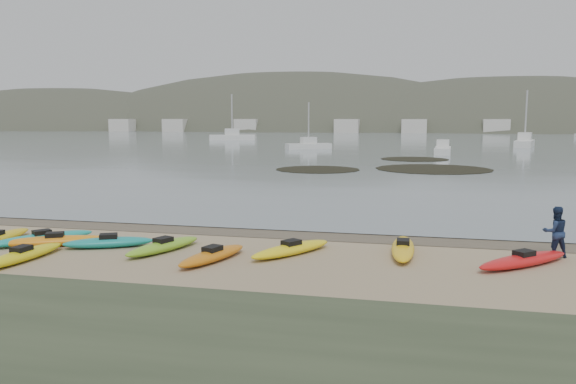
# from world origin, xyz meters

# --- Properties ---
(ground) EXTENTS (600.00, 600.00, 0.00)m
(ground) POSITION_xyz_m (0.00, 0.00, 0.00)
(ground) COLOR tan
(ground) RESTS_ON ground
(wet_sand) EXTENTS (60.00, 60.00, 0.00)m
(wet_sand) POSITION_xyz_m (0.00, -0.30, 0.00)
(wet_sand) COLOR brown
(wet_sand) RESTS_ON ground
(water) EXTENTS (1200.00, 1200.00, 0.00)m
(water) POSITION_xyz_m (0.00, 300.00, 0.01)
(water) COLOR slate
(water) RESTS_ON ground
(kayaks) EXTENTS (22.59, 8.54, 0.34)m
(kayaks) POSITION_xyz_m (-1.38, -3.76, 0.17)
(kayaks) COLOR red
(kayaks) RESTS_ON ground
(person_east) EXTENTS (0.88, 0.76, 1.58)m
(person_east) POSITION_xyz_m (8.87, -2.01, 0.79)
(person_east) COLOR navy
(person_east) RESTS_ON ground
(kelp_mats) EXTENTS (17.56, 20.77, 0.04)m
(kelp_mats) POSITION_xyz_m (3.24, 30.00, 0.03)
(kelp_mats) COLOR black
(kelp_mats) RESTS_ON water
(moored_boats) EXTENTS (78.56, 66.37, 1.21)m
(moored_boats) POSITION_xyz_m (5.59, 78.36, 0.55)
(moored_boats) COLOR silver
(moored_boats) RESTS_ON ground
(far_hills) EXTENTS (550.00, 135.00, 80.00)m
(far_hills) POSITION_xyz_m (39.38, 193.97, -15.93)
(far_hills) COLOR #384235
(far_hills) RESTS_ON ground
(far_town) EXTENTS (199.00, 5.00, 4.00)m
(far_town) POSITION_xyz_m (6.00, 145.00, 2.00)
(far_town) COLOR beige
(far_town) RESTS_ON ground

